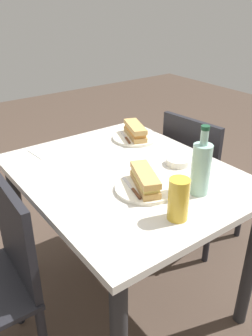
{
  "coord_description": "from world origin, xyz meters",
  "views": [
    {
      "loc": [
        -1.09,
        0.8,
        1.47
      ],
      "look_at": [
        0.0,
        0.0,
        0.77
      ],
      "focal_mm": 37.11,
      "sensor_mm": 36.0,
      "label": 1
    }
  ],
  "objects_px": {
    "plate_near": "(135,138)",
    "knife_far": "(133,189)",
    "plate_far": "(145,188)",
    "baguette_sandwich_far": "(145,179)",
    "chair_near": "(198,174)",
    "water_bottle": "(201,168)",
    "baguette_sandwich_near": "(135,130)",
    "knife_near": "(126,138)",
    "dining_table": "(126,195)",
    "beer_glass": "(178,199)",
    "olive_bowl": "(178,162)"
  },
  "relations": [
    {
      "from": "chair_near",
      "to": "knife_far",
      "type": "distance_m",
      "value": 0.81
    },
    {
      "from": "dining_table",
      "to": "knife_near",
      "type": "relative_size",
      "value": 6.07
    },
    {
      "from": "baguette_sandwich_near",
      "to": "knife_far",
      "type": "relative_size",
      "value": 1.24
    },
    {
      "from": "chair_near",
      "to": "water_bottle",
      "type": "distance_m",
      "value": 0.76
    },
    {
      "from": "baguette_sandwich_near",
      "to": "knife_near",
      "type": "bearing_deg",
      "value": 81.14
    },
    {
      "from": "baguette_sandwich_far",
      "to": "beer_glass",
      "type": "xyz_separation_m",
      "value": [
        -0.22,
        0.03,
        0.03
      ]
    },
    {
      "from": "dining_table",
      "to": "knife_near",
      "type": "xyz_separation_m",
      "value": [
        0.29,
        -0.21,
        0.14
      ]
    },
    {
      "from": "knife_near",
      "to": "baguette_sandwich_near",
      "type": "bearing_deg",
      "value": -98.86
    },
    {
      "from": "baguette_sandwich_near",
      "to": "knife_far",
      "type": "xyz_separation_m",
      "value": [
        -0.44,
        0.35,
        -0.03
      ]
    },
    {
      "from": "chair_near",
      "to": "water_bottle",
      "type": "relative_size",
      "value": 3.05
    },
    {
      "from": "dining_table",
      "to": "plate_near",
      "type": "bearing_deg",
      "value": -43.56
    },
    {
      "from": "knife_near",
      "to": "water_bottle",
      "type": "distance_m",
      "value": 0.61
    },
    {
      "from": "plate_near",
      "to": "beer_glass",
      "type": "distance_m",
      "value": 0.74
    },
    {
      "from": "dining_table",
      "to": "beer_glass",
      "type": "bearing_deg",
      "value": 171.13
    },
    {
      "from": "plate_near",
      "to": "dining_table",
      "type": "bearing_deg",
      "value": 136.44
    },
    {
      "from": "dining_table",
      "to": "knife_far",
      "type": "bearing_deg",
      "value": 152.24
    },
    {
      "from": "water_bottle",
      "to": "beer_glass",
      "type": "height_order",
      "value": "water_bottle"
    },
    {
      "from": "knife_far",
      "to": "beer_glass",
      "type": "bearing_deg",
      "value": -174.14
    },
    {
      "from": "plate_far",
      "to": "chair_near",
      "type": "bearing_deg",
      "value": -65.76
    },
    {
      "from": "baguette_sandwich_near",
      "to": "knife_near",
      "type": "xyz_separation_m",
      "value": [
        0.01,
        0.06,
        -0.03
      ]
    },
    {
      "from": "knife_far",
      "to": "plate_far",
      "type": "bearing_deg",
      "value": -101.11
    },
    {
      "from": "plate_near",
      "to": "water_bottle",
      "type": "height_order",
      "value": "water_bottle"
    },
    {
      "from": "plate_far",
      "to": "beer_glass",
      "type": "distance_m",
      "value": 0.23
    },
    {
      "from": "plate_near",
      "to": "knife_far",
      "type": "relative_size",
      "value": 1.37
    },
    {
      "from": "plate_far",
      "to": "knife_far",
      "type": "relative_size",
      "value": 1.37
    },
    {
      "from": "baguette_sandwich_far",
      "to": "knife_near",
      "type": "bearing_deg",
      "value": -27.8
    },
    {
      "from": "plate_near",
      "to": "olive_bowl",
      "type": "relative_size",
      "value": 2.23
    },
    {
      "from": "knife_near",
      "to": "plate_far",
      "type": "xyz_separation_m",
      "value": [
        -0.46,
        0.24,
        -0.01
      ]
    },
    {
      "from": "plate_far",
      "to": "baguette_sandwich_near",
      "type": "bearing_deg",
      "value": -33.43
    },
    {
      "from": "plate_far",
      "to": "baguette_sandwich_far",
      "type": "distance_m",
      "value": 0.04
    },
    {
      "from": "plate_far",
      "to": "knife_far",
      "type": "distance_m",
      "value": 0.06
    },
    {
      "from": "dining_table",
      "to": "olive_bowl",
      "type": "height_order",
      "value": "olive_bowl"
    },
    {
      "from": "baguette_sandwich_near",
      "to": "knife_near",
      "type": "distance_m",
      "value": 0.06
    },
    {
      "from": "dining_table",
      "to": "plate_far",
      "type": "bearing_deg",
      "value": 169.73
    },
    {
      "from": "knife_near",
      "to": "water_bottle",
      "type": "relative_size",
      "value": 0.61
    },
    {
      "from": "chair_near",
      "to": "knife_near",
      "type": "bearing_deg",
      "value": 68.45
    },
    {
      "from": "plate_near",
      "to": "knife_far",
      "type": "distance_m",
      "value": 0.56
    },
    {
      "from": "plate_far",
      "to": "olive_bowl",
      "type": "relative_size",
      "value": 2.23
    },
    {
      "from": "plate_far",
      "to": "knife_far",
      "type": "height_order",
      "value": "knife_far"
    },
    {
      "from": "baguette_sandwich_near",
      "to": "water_bottle",
      "type": "bearing_deg",
      "value": 166.98
    },
    {
      "from": "dining_table",
      "to": "water_bottle",
      "type": "height_order",
      "value": "water_bottle"
    },
    {
      "from": "knife_near",
      "to": "beer_glass",
      "type": "distance_m",
      "value": 0.73
    },
    {
      "from": "knife_near",
      "to": "water_bottle",
      "type": "xyz_separation_m",
      "value": [
        -0.6,
        0.08,
        0.09
      ]
    },
    {
      "from": "dining_table",
      "to": "olive_bowl",
      "type": "xyz_separation_m",
      "value": [
        -0.08,
        -0.24,
        0.14
      ]
    },
    {
      "from": "beer_glass",
      "to": "plate_near",
      "type": "bearing_deg",
      "value": -26.07
    },
    {
      "from": "knife_far",
      "to": "beer_glass",
      "type": "xyz_separation_m",
      "value": [
        -0.23,
        -0.02,
        0.06
      ]
    },
    {
      "from": "chair_near",
      "to": "knife_near",
      "type": "xyz_separation_m",
      "value": [
        0.16,
        0.41,
        0.28
      ]
    },
    {
      "from": "dining_table",
      "to": "water_bottle",
      "type": "distance_m",
      "value": 0.41
    },
    {
      "from": "knife_near",
      "to": "plate_far",
      "type": "distance_m",
      "value": 0.52
    },
    {
      "from": "plate_near",
      "to": "baguette_sandwich_near",
      "type": "bearing_deg",
      "value": -90.0
    }
  ]
}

